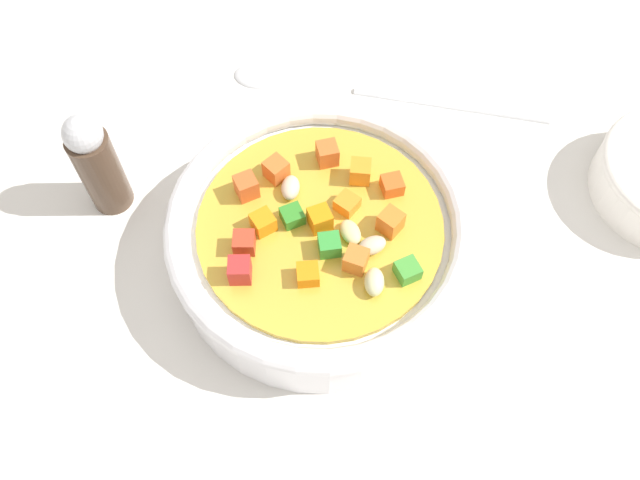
# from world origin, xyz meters

# --- Properties ---
(ground_plane) EXTENTS (1.40, 1.40, 0.02)m
(ground_plane) POSITION_xyz_m (0.00, 0.00, -0.01)
(ground_plane) COLOR silver
(soup_bowl_main) EXTENTS (0.18, 0.18, 0.05)m
(soup_bowl_main) POSITION_xyz_m (0.00, -0.00, 0.03)
(soup_bowl_main) COLOR white
(soup_bowl_main) RESTS_ON ground_plane
(spoon) EXTENTS (0.17, 0.19, 0.01)m
(spoon) POSITION_xyz_m (0.10, 0.10, 0.00)
(spoon) COLOR silver
(spoon) RESTS_ON ground_plane
(pepper_shaker) EXTENTS (0.03, 0.03, 0.08)m
(pepper_shaker) POSITION_xyz_m (-0.08, 0.12, 0.04)
(pepper_shaker) COLOR #4C3828
(pepper_shaker) RESTS_ON ground_plane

